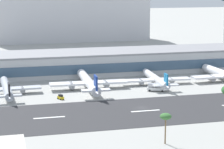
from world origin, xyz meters
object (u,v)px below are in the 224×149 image
Objects in this scene: service_fuel_truck_1 at (156,87)px; airliner_navy_tail_gate_1 at (89,83)px; airliner_black_tail_gate_0 at (7,89)px; service_baggage_tug_0 at (61,97)px; terminal_building at (105,61)px; airliner_blue_tail_gate_2 at (156,79)px; distant_hotel_block at (72,15)px; palm_tree_2 at (166,117)px.

airliner_navy_tail_gate_1 is at bearing -175.98° from service_fuel_truck_1.
airliner_black_tail_gate_0 reaches higher than service_baggage_tug_0.
airliner_blue_tail_gate_2 is at bearing -65.57° from terminal_building.
service_baggage_tug_0 is at bearing -100.53° from distant_hotel_block.
distant_hotel_block is 205.18m from service_baggage_tug_0.
palm_tree_2 is at bearing -151.47° from airliner_black_tail_gate_0.
airliner_navy_tail_gate_1 reaches higher than service_fuel_truck_1.
palm_tree_2 is (-25.81, -81.63, 6.02)m from airliner_blue_tail_gate_2.
service_fuel_truck_1 is at bearing 72.83° from palm_tree_2.
terminal_building is 145.86m from distant_hotel_block.
airliner_black_tail_gate_0 is 11.79× the size of service_baggage_tug_0.
terminal_building is 45.19× the size of service_baggage_tug_0.
distant_hotel_block is 196.95m from airliner_black_tail_gate_0.
terminal_building is 69.73m from airliner_black_tail_gate_0.
service_baggage_tug_0 is (22.77, -14.08, -1.76)m from airliner_black_tail_gate_0.
airliner_black_tail_gate_0 reaches higher than airliner_blue_tail_gate_2.
terminal_building is 3.83× the size of airliner_black_tail_gate_0.
distant_hotel_block reaches higher than palm_tree_2.
distant_hotel_block reaches higher than airliner_black_tail_gate_0.
palm_tree_2 is at bearing -92.71° from distant_hotel_block.
service_baggage_tug_0 is 69.39m from palm_tree_2.
service_baggage_tug_0 is (-33.06, -55.73, -5.13)m from terminal_building.
airliner_blue_tail_gate_2 is at bearing -90.18° from airliner_black_tail_gate_0.
palm_tree_2 is (-8.33, -120.10, 2.59)m from terminal_building.
terminal_building is at bearing 26.88° from airliner_blue_tail_gate_2.
palm_tree_2 is at bearing -172.09° from airliner_navy_tail_gate_1.
terminal_building is at bearing -55.93° from airliner_black_tail_gate_0.
service_fuel_truck_1 is (-4.58, -12.92, -0.72)m from airliner_blue_tail_gate_2.
airliner_navy_tail_gate_1 is (-17.35, -40.09, -2.86)m from terminal_building.
distant_hotel_block is 13.32× the size of palm_tree_2.
airliner_blue_tail_gate_2 is 85.82m from palm_tree_2.
distant_hotel_block is 3.24× the size of airliner_blue_tail_gate_2.
palm_tree_2 reaches higher than airliner_black_tail_gate_0.
terminal_building reaches higher than service_baggage_tug_0.
terminal_building is at bearing -21.93° from airliner_navy_tail_gate_1.
airliner_black_tail_gate_0 is at bearing 94.93° from airliner_blue_tail_gate_2.
terminal_building is 3.90× the size of airliner_blue_tail_gate_2.
service_fuel_truck_1 is (45.95, 4.34, 0.98)m from service_baggage_tug_0.
terminal_building is 1.21× the size of distant_hotel_block.
airliner_navy_tail_gate_1 is 5.66× the size of service_fuel_truck_1.
service_fuel_truck_1 is 72.23m from palm_tree_2.
terminal_building is 42.40m from airliner_blue_tail_gate_2.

